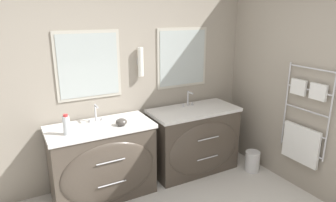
{
  "coord_description": "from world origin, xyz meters",
  "views": [
    {
      "loc": [
        -1.21,
        -1.52,
        2.09
      ],
      "look_at": [
        0.36,
        1.35,
        1.13
      ],
      "focal_mm": 32.0,
      "sensor_mm": 36.0,
      "label": 1
    }
  ],
  "objects_px": {
    "vanity_left": "(103,161)",
    "amenity_bowl": "(121,122)",
    "waste_bin": "(252,161)",
    "toiletry_bottle": "(66,125)",
    "vanity_right": "(195,140)"
  },
  "relations": [
    {
      "from": "vanity_right",
      "to": "toiletry_bottle",
      "type": "height_order",
      "value": "toiletry_bottle"
    },
    {
      "from": "toiletry_bottle",
      "to": "waste_bin",
      "type": "bearing_deg",
      "value": -8.49
    },
    {
      "from": "vanity_left",
      "to": "waste_bin",
      "type": "bearing_deg",
      "value": -11.73
    },
    {
      "from": "amenity_bowl",
      "to": "waste_bin",
      "type": "relative_size",
      "value": 0.45
    },
    {
      "from": "vanity_left",
      "to": "waste_bin",
      "type": "height_order",
      "value": "vanity_left"
    },
    {
      "from": "toiletry_bottle",
      "to": "amenity_bowl",
      "type": "xyz_separation_m",
      "value": [
        0.59,
        -0.02,
        -0.07
      ]
    },
    {
      "from": "toiletry_bottle",
      "to": "waste_bin",
      "type": "relative_size",
      "value": 0.77
    },
    {
      "from": "vanity_left",
      "to": "waste_bin",
      "type": "distance_m",
      "value": 2.01
    },
    {
      "from": "amenity_bowl",
      "to": "waste_bin",
      "type": "bearing_deg",
      "value": -10.72
    },
    {
      "from": "toiletry_bottle",
      "to": "vanity_left",
      "type": "bearing_deg",
      "value": 8.89
    },
    {
      "from": "waste_bin",
      "to": "toiletry_bottle",
      "type": "bearing_deg",
      "value": 171.51
    },
    {
      "from": "vanity_right",
      "to": "toiletry_bottle",
      "type": "bearing_deg",
      "value": -177.96
    },
    {
      "from": "vanity_left",
      "to": "amenity_bowl",
      "type": "relative_size",
      "value": 9.08
    },
    {
      "from": "vanity_right",
      "to": "toiletry_bottle",
      "type": "xyz_separation_m",
      "value": [
        -1.63,
        -0.06,
        0.54
      ]
    },
    {
      "from": "vanity_left",
      "to": "waste_bin",
      "type": "xyz_separation_m",
      "value": [
        1.95,
        -0.4,
        -0.3
      ]
    }
  ]
}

